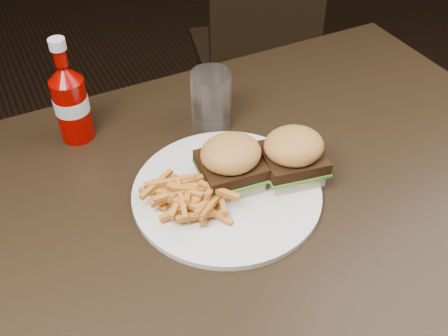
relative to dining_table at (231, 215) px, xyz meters
name	(u,v)px	position (x,y,z in m)	size (l,w,h in m)	color
dining_table	(231,215)	(0.00, 0.00, 0.00)	(1.20, 0.80, 0.04)	black
chair_far	(251,52)	(0.54, 0.90, -0.30)	(0.37, 0.37, 0.04)	black
plate	(227,192)	(0.01, 0.03, 0.03)	(0.31, 0.31, 0.01)	white
sandwich_half_a	(231,177)	(0.02, 0.04, 0.04)	(0.09, 0.08, 0.02)	beige
sandwich_half_b	(291,170)	(0.12, 0.01, 0.04)	(0.09, 0.08, 0.02)	beige
fries_pile	(189,192)	(-0.06, 0.03, 0.05)	(0.12, 0.12, 0.05)	orange
ketchup_bottle	(73,109)	(-0.17, 0.28, 0.08)	(0.06, 0.06, 0.12)	#900300
tumbler	(211,101)	(0.06, 0.21, 0.08)	(0.07, 0.07, 0.11)	white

